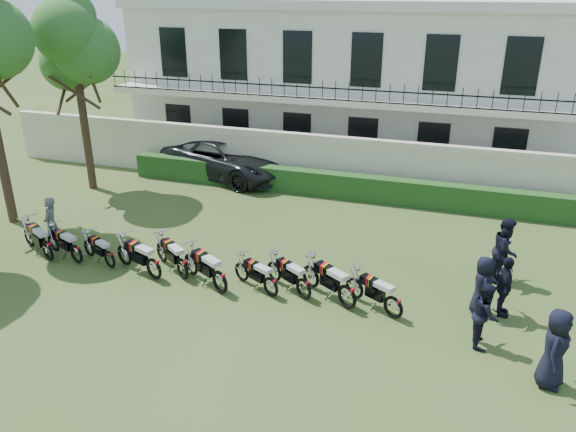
% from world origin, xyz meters
% --- Properties ---
extents(ground, '(100.00, 100.00, 0.00)m').
position_xyz_m(ground, '(0.00, 0.00, 0.00)').
color(ground, '#324D1E').
rests_on(ground, ground).
extents(perimeter_wall, '(30.00, 0.35, 2.30)m').
position_xyz_m(perimeter_wall, '(0.00, 8.00, 1.17)').
color(perimeter_wall, beige).
rests_on(perimeter_wall, ground).
extents(hedge, '(18.00, 0.60, 1.00)m').
position_xyz_m(hedge, '(1.00, 7.20, 0.50)').
color(hedge, '#1D3F16').
rests_on(hedge, ground).
extents(building, '(20.40, 9.60, 7.40)m').
position_xyz_m(building, '(0.00, 13.96, 3.71)').
color(building, silver).
rests_on(building, ground).
extents(tree_west_near, '(3.40, 3.20, 7.90)m').
position_xyz_m(tree_west_near, '(-8.96, 5.00, 5.89)').
color(tree_west_near, '#473323').
rests_on(tree_west_near, ground).
extents(motorcycle_0, '(1.90, 1.06, 1.13)m').
position_xyz_m(motorcycle_0, '(-6.05, -1.22, 0.52)').
color(motorcycle_0, black).
rests_on(motorcycle_0, ground).
extents(motorcycle_1, '(1.84, 0.85, 1.05)m').
position_xyz_m(motorcycle_1, '(-5.09, -1.10, 0.48)').
color(motorcycle_1, black).
rests_on(motorcycle_1, ground).
extents(motorcycle_2, '(1.63, 0.83, 0.95)m').
position_xyz_m(motorcycle_2, '(-3.95, -1.03, 0.44)').
color(motorcycle_2, black).
rests_on(motorcycle_2, ground).
extents(motorcycle_3, '(1.97, 0.93, 1.13)m').
position_xyz_m(motorcycle_3, '(-2.29, -1.25, 0.52)').
color(motorcycle_3, black).
rests_on(motorcycle_3, ground).
extents(motorcycle_4, '(1.71, 1.23, 1.10)m').
position_xyz_m(motorcycle_4, '(-1.52, -0.95, 0.51)').
color(motorcycle_4, black).
rests_on(motorcycle_4, ground).
extents(motorcycle_5, '(1.90, 1.15, 1.16)m').
position_xyz_m(motorcycle_5, '(-0.14, -1.36, 0.53)').
color(motorcycle_5, black).
rests_on(motorcycle_5, ground).
extents(motorcycle_6, '(1.65, 0.93, 0.99)m').
position_xyz_m(motorcycle_6, '(1.26, -1.08, 0.46)').
color(motorcycle_6, black).
rests_on(motorcycle_6, ground).
extents(motorcycle_7, '(1.67, 1.09, 1.04)m').
position_xyz_m(motorcycle_7, '(2.16, -0.92, 0.48)').
color(motorcycle_7, black).
rests_on(motorcycle_7, ground).
extents(motorcycle_8, '(1.85, 1.22, 1.16)m').
position_xyz_m(motorcycle_8, '(3.39, -1.03, 0.53)').
color(motorcycle_8, black).
rests_on(motorcycle_8, ground).
extents(motorcycle_9, '(1.73, 1.04, 1.06)m').
position_xyz_m(motorcycle_9, '(4.62, -1.11, 0.49)').
color(motorcycle_9, black).
rests_on(motorcycle_9, ground).
extents(suv, '(6.64, 4.39, 1.70)m').
position_xyz_m(suv, '(-4.21, 8.15, 0.85)').
color(suv, black).
rests_on(suv, ground).
extents(inspector, '(0.60, 0.74, 1.77)m').
position_xyz_m(inspector, '(-6.48, -0.43, 0.89)').
color(inspector, '#5D5D62').
rests_on(inspector, ground).
extents(officer_0, '(0.76, 1.00, 1.83)m').
position_xyz_m(officer_0, '(8.20, -2.63, 0.92)').
color(officer_0, black).
rests_on(officer_0, ground).
extents(officer_1, '(0.67, 0.83, 1.63)m').
position_xyz_m(officer_1, '(6.81, -1.54, 0.81)').
color(officer_1, black).
rests_on(officer_1, ground).
extents(officer_2, '(0.43, 0.99, 1.66)m').
position_xyz_m(officer_2, '(7.27, -0.03, 0.83)').
color(officer_2, black).
rests_on(officer_2, ground).
extents(officer_3, '(0.67, 0.88, 1.61)m').
position_xyz_m(officer_3, '(6.72, -0.09, 0.81)').
color(officer_3, black).
rests_on(officer_3, ground).
extents(officer_4, '(0.92, 1.08, 1.92)m').
position_xyz_m(officer_4, '(7.32, 2.00, 0.96)').
color(officer_4, black).
rests_on(officer_4, ground).
extents(officer_5, '(0.48, 1.01, 1.68)m').
position_xyz_m(officer_5, '(7.23, 1.84, 0.84)').
color(officer_5, black).
rests_on(officer_5, ground).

